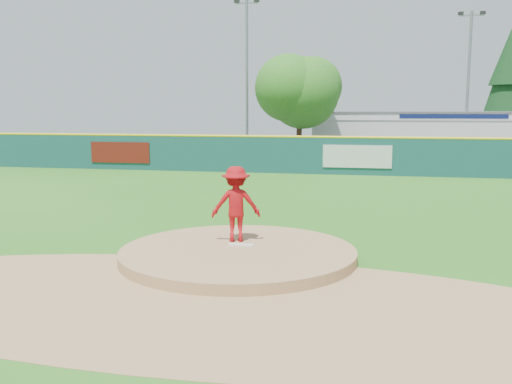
% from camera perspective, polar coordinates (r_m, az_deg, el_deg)
% --- Properties ---
extents(ground, '(120.00, 120.00, 0.00)m').
position_cam_1_polar(ground, '(13.40, -1.80, -6.72)').
color(ground, '#286B19').
rests_on(ground, ground).
extents(pitchers_mound, '(5.50, 5.50, 0.50)m').
position_cam_1_polar(pitchers_mound, '(13.40, -1.80, -6.72)').
color(pitchers_mound, '#9E774C').
rests_on(pitchers_mound, ground).
extents(pitching_rubber, '(0.60, 0.15, 0.04)m').
position_cam_1_polar(pitching_rubber, '(13.61, -1.50, -5.30)').
color(pitching_rubber, white).
rests_on(pitching_rubber, pitchers_mound).
extents(infield_dirt_arc, '(15.40, 15.40, 0.01)m').
position_cam_1_polar(infield_dirt_arc, '(10.63, -5.74, -10.76)').
color(infield_dirt_arc, '#9E774C').
rests_on(infield_dirt_arc, ground).
extents(parking_lot, '(44.00, 16.00, 0.02)m').
position_cam_1_polar(parking_lot, '(39.83, 7.55, 3.22)').
color(parking_lot, '#38383A').
rests_on(parking_lot, ground).
extents(pitcher, '(1.33, 0.98, 1.85)m').
position_cam_1_polar(pitcher, '(13.93, -2.02, -1.21)').
color(pitcher, '#A40E13').
rests_on(pitcher, pitchers_mound).
extents(van, '(5.59, 3.44, 1.45)m').
position_cam_1_polar(van, '(37.09, -0.52, 4.06)').
color(van, white).
rests_on(van, parking_lot).
extents(pool_building_grp, '(15.20, 8.20, 3.31)m').
position_cam_1_polar(pool_building_grp, '(44.68, 15.84, 5.65)').
color(pool_building_grp, silver).
rests_on(pool_building_grp, ground).
extents(fence_banners, '(17.09, 0.04, 1.20)m').
position_cam_1_polar(fence_banners, '(31.56, -2.28, 3.78)').
color(fence_banners, '#5F150D').
rests_on(fence_banners, ground).
extents(playground_slide, '(0.86, 2.44, 1.34)m').
position_cam_1_polar(playground_slide, '(40.08, -17.82, 3.89)').
color(playground_slide, blue).
rests_on(playground_slide, ground).
extents(outfield_fence, '(40.00, 0.14, 2.07)m').
position_cam_1_polar(outfield_fence, '(30.81, 6.25, 3.80)').
color(outfield_fence, '#144443').
rests_on(outfield_fence, ground).
extents(deciduous_tree, '(5.60, 5.60, 7.36)m').
position_cam_1_polar(deciduous_tree, '(37.92, 4.38, 9.89)').
color(deciduous_tree, '#382314').
rests_on(deciduous_tree, ground).
extents(conifer_tree, '(4.40, 4.40, 9.50)m').
position_cam_1_polar(conifer_tree, '(49.60, 23.94, 9.97)').
color(conifer_tree, '#382314').
rests_on(conifer_tree, ground).
extents(light_pole_left, '(1.75, 0.25, 11.00)m').
position_cam_1_polar(light_pole_left, '(40.68, -0.92, 11.91)').
color(light_pole_left, gray).
rests_on(light_pole_left, ground).
extents(light_pole_right, '(1.75, 0.25, 10.00)m').
position_cam_1_polar(light_pole_right, '(42.03, 20.47, 10.59)').
color(light_pole_right, gray).
rests_on(light_pole_right, ground).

